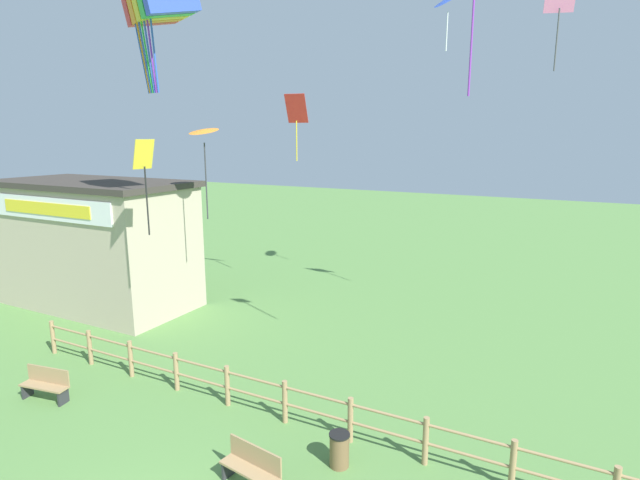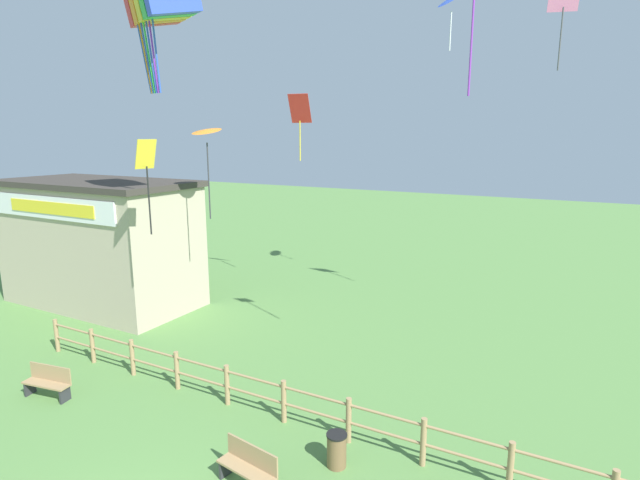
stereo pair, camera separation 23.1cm
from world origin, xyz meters
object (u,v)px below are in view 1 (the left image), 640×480
object	(u,v)px
park_bench_near_fence	(252,467)
kite_red_diamond	(296,113)
seaside_building	(96,243)
park_bench_by_building	(46,383)
trash_bin	(339,450)
kite_orange_delta	(204,134)
kite_yellow_diamond	(145,168)

from	to	relation	value
park_bench_near_fence	kite_red_diamond	xyz separation A→B (m)	(-5.63, 11.84, 7.85)
seaside_building	park_bench_near_fence	xyz separation A→B (m)	(12.93, -6.80, -2.29)
seaside_building	kite_red_diamond	xyz separation A→B (m)	(7.30, 5.04, 5.57)
park_bench_by_building	seaside_building	bearing A→B (deg)	131.02
trash_bin	kite_red_diamond	distance (m)	14.80
park_bench_by_building	kite_orange_delta	xyz separation A→B (m)	(0.67, 6.50, 6.97)
trash_bin	kite_orange_delta	xyz separation A→B (m)	(-7.99, 5.36, 7.04)
kite_orange_delta	kite_red_diamond	world-z (taller)	kite_red_diamond
kite_red_diamond	kite_yellow_diamond	bearing A→B (deg)	-95.70
seaside_building	park_bench_by_building	size ratio (longest dim) A/B	5.93
park_bench_by_building	kite_red_diamond	distance (m)	14.03
park_bench_by_building	kite_yellow_diamond	distance (m)	6.86
seaside_building	trash_bin	world-z (taller)	seaside_building
park_bench_near_fence	park_bench_by_building	xyz separation A→B (m)	(-7.30, 0.34, 0.00)
park_bench_near_fence	trash_bin	bearing A→B (deg)	47.48
kite_red_diamond	trash_bin	bearing A→B (deg)	-56.02
seaside_building	park_bench_by_building	xyz separation A→B (m)	(5.62, -6.46, -2.29)
trash_bin	kite_yellow_diamond	distance (m)	10.07
park_bench_by_building	kite_yellow_diamond	world-z (taller)	kite_yellow_diamond
park_bench_near_fence	seaside_building	bearing A→B (deg)	152.24
seaside_building	trash_bin	bearing A→B (deg)	-20.43
kite_orange_delta	kite_yellow_diamond	xyz separation A→B (m)	(0.20, -3.10, -1.07)
trash_bin	park_bench_by_building	bearing A→B (deg)	-172.48
seaside_building	park_bench_near_fence	distance (m)	14.79
kite_yellow_diamond	seaside_building	bearing A→B (deg)	154.69
trash_bin	kite_orange_delta	world-z (taller)	kite_orange_delta
trash_bin	kite_orange_delta	distance (m)	11.92
park_bench_near_fence	park_bench_by_building	distance (m)	7.31
park_bench_by_building	trash_bin	xyz separation A→B (m)	(8.66, 1.14, -0.08)
park_bench_near_fence	kite_orange_delta	bearing A→B (deg)	134.13
kite_yellow_diamond	park_bench_near_fence	bearing A→B (deg)	-30.11
kite_orange_delta	kite_red_diamond	bearing A→B (deg)	78.63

